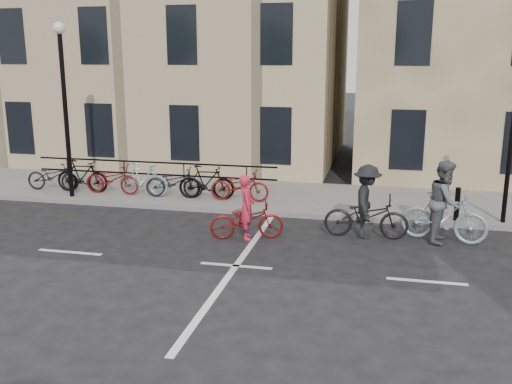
% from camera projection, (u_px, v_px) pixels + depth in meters
% --- Properties ---
extents(ground, '(120.00, 120.00, 0.00)m').
position_uv_depth(ground, '(236.00, 266.00, 12.41)').
color(ground, black).
rests_on(ground, ground).
extents(sidewalk, '(46.00, 4.00, 0.15)m').
position_uv_depth(sidewalk, '(166.00, 191.00, 18.94)').
color(sidewalk, slate).
rests_on(sidewalk, ground).
extents(building_west, '(20.00, 10.00, 10.00)m').
position_uv_depth(building_west, '(115.00, 40.00, 25.47)').
color(building_west, '#C8B487').
rests_on(building_west, sidewalk).
extents(traffic_light, '(0.18, 0.30, 3.90)m').
position_uv_depth(traffic_light, '(512.00, 136.00, 14.62)').
color(traffic_light, black).
rests_on(traffic_light, sidewalk).
extents(lamp_post, '(0.36, 0.36, 5.28)m').
position_uv_depth(lamp_post, '(64.00, 89.00, 17.17)').
color(lamp_post, black).
rests_on(lamp_post, sidewalk).
extents(bollard_east, '(0.14, 0.14, 0.90)m').
position_uv_depth(bollard_east, '(457.00, 204.00, 15.22)').
color(bollard_east, black).
rests_on(bollard_east, sidewalk).
extents(parked_bikes, '(8.30, 1.23, 1.05)m').
position_uv_depth(parked_bikes, '(143.00, 180.00, 17.97)').
color(parked_bikes, black).
rests_on(parked_bikes, sidewalk).
extents(cyclist_pink, '(1.93, 1.13, 1.62)m').
position_uv_depth(cyclist_pink, '(247.00, 217.00, 14.16)').
color(cyclist_pink, maroon).
rests_on(cyclist_pink, ground).
extents(cyclist_grey, '(2.17, 1.13, 2.02)m').
position_uv_depth(cyclist_grey, '(444.00, 209.00, 13.87)').
color(cyclist_grey, '#8DA8B9').
rests_on(cyclist_grey, ground).
extents(cyclist_dark, '(2.09, 1.20, 1.86)m').
position_uv_depth(cyclist_dark, '(366.00, 209.00, 14.20)').
color(cyclist_dark, black).
rests_on(cyclist_dark, ground).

